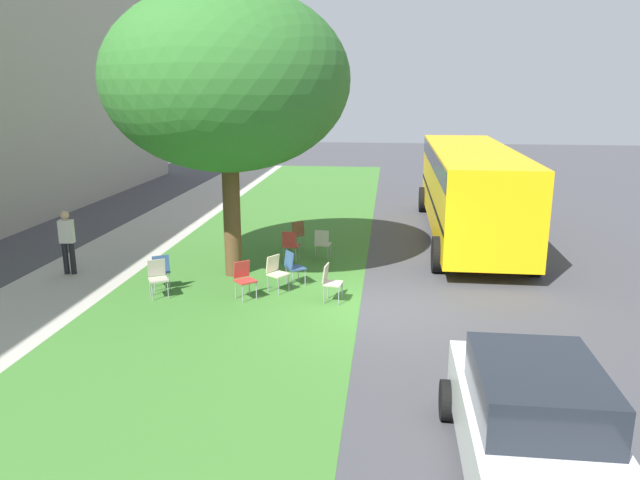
% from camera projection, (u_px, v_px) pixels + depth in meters
% --- Properties ---
extents(ground, '(80.00, 80.00, 0.00)m').
position_uv_depth(ground, '(369.00, 308.00, 13.51)').
color(ground, '#424247').
extents(grass_verge, '(48.00, 6.00, 0.01)m').
position_uv_depth(grass_verge, '(229.00, 302.00, 13.87)').
color(grass_verge, '#3D752D').
rests_on(grass_verge, ground).
extents(sidewalk_strip, '(48.00, 2.80, 0.01)m').
position_uv_depth(sidewalk_strip, '(48.00, 295.00, 14.36)').
color(sidewalk_strip, '#ADA89E').
rests_on(sidewalk_strip, ground).
extents(street_tree, '(6.00, 6.00, 7.16)m').
position_uv_depth(street_tree, '(227.00, 81.00, 14.68)').
color(street_tree, brown).
rests_on(street_tree, ground).
extents(chair_0, '(0.47, 0.46, 0.88)m').
position_uv_depth(chair_0, '(290.00, 244.00, 16.95)').
color(chair_0, '#B7332D').
rests_on(chair_0, ground).
extents(chair_1, '(0.58, 0.57, 0.88)m').
position_uv_depth(chair_1, '(160.00, 269.00, 14.61)').
color(chair_1, '#335184').
rests_on(chair_1, ground).
extents(chair_2, '(0.58, 0.58, 0.88)m').
position_uv_depth(chair_2, '(276.00, 271.00, 14.48)').
color(chair_2, beige).
rests_on(chair_2, ground).
extents(chair_3, '(0.59, 0.59, 0.88)m').
position_uv_depth(chair_3, '(244.00, 277.00, 14.01)').
color(chair_3, '#B7332D').
rests_on(chair_3, ground).
extents(chair_4, '(0.47, 0.47, 0.88)m').
position_uv_depth(chair_4, '(330.00, 280.00, 13.79)').
color(chair_4, '#ADA393').
rests_on(chair_4, ground).
extents(chair_5, '(0.46, 0.46, 0.88)m').
position_uv_depth(chair_5, '(322.00, 242.00, 17.12)').
color(chair_5, '#ADA393').
rests_on(chair_5, ground).
extents(chair_6, '(0.58, 0.58, 0.88)m').
position_uv_depth(chair_6, '(293.00, 265.00, 14.92)').
color(chair_6, '#335184').
rests_on(chair_6, ground).
extents(chair_7, '(0.59, 0.59, 0.88)m').
position_uv_depth(chair_7, '(296.00, 233.00, 18.19)').
color(chair_7, brown).
rests_on(chair_7, ground).
extents(chair_8, '(0.57, 0.57, 0.88)m').
position_uv_depth(chair_8, '(158.00, 275.00, 14.13)').
color(chair_8, '#ADA393').
rests_on(chair_8, ground).
extents(parked_car, '(3.70, 1.92, 1.65)m').
position_uv_depth(parked_car, '(532.00, 424.00, 7.36)').
color(parked_car, silver).
rests_on(parked_car, ground).
extents(school_bus, '(10.40, 2.80, 2.88)m').
position_uv_depth(school_bus, '(470.00, 184.00, 19.41)').
color(school_bus, yellow).
rests_on(school_bus, ground).
extents(pedestrian_0, '(0.25, 0.39, 1.69)m').
position_uv_depth(pedestrian_0, '(67.00, 240.00, 15.73)').
color(pedestrian_0, black).
rests_on(pedestrian_0, ground).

